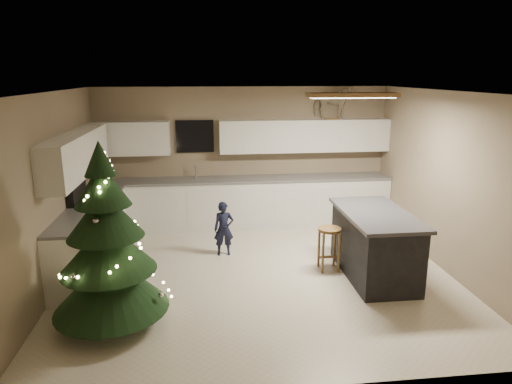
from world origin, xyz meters
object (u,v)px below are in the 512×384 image
at_px(christmas_tree, 108,253).
at_px(toddler, 224,229).
at_px(rocking_horse, 333,102).
at_px(island, 375,244).
at_px(bar_stool, 329,238).

distance_m(christmas_tree, toddler, 2.43).
bearing_deg(rocking_horse, toddler, 138.57).
relative_size(island, christmas_tree, 0.79).
distance_m(island, rocking_horse, 3.13).
xyz_separation_m(bar_stool, toddler, (-1.51, 0.76, -0.05)).
relative_size(christmas_tree, rocking_horse, 2.86).
bearing_deg(toddler, christmas_tree, -127.47).
bearing_deg(rocking_horse, island, -167.34).
bearing_deg(christmas_tree, bar_stool, 22.22).
bearing_deg(rocking_horse, bar_stool, 178.12).
distance_m(bar_stool, rocking_horse, 2.98).
bearing_deg(bar_stool, christmas_tree, -157.78).
height_order(toddler, rocking_horse, rocking_horse).
bearing_deg(bar_stool, rocking_horse, 74.81).
xyz_separation_m(christmas_tree, toddler, (1.39, 1.95, -0.45)).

